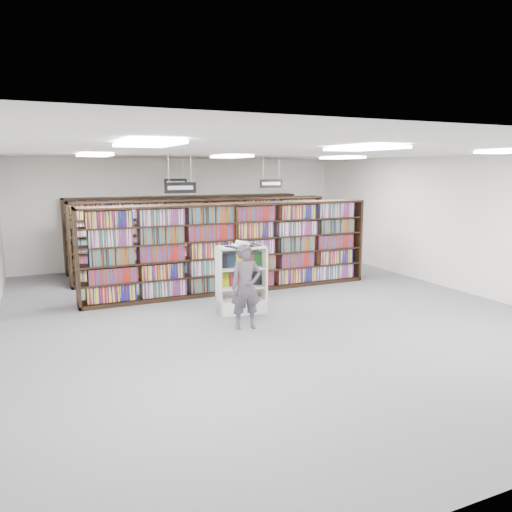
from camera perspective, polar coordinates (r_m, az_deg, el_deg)
name	(u,v)px	position (r m, az deg, el deg)	size (l,w,h in m)	color
floor	(269,313)	(10.17, 1.51, -6.53)	(12.00, 12.00, 0.00)	#5B5B60
ceiling	(270,152)	(9.77, 1.59, 11.79)	(10.00, 12.00, 0.10)	white
wall_back	(184,212)	(15.44, -8.27, 5.03)	(10.00, 0.10, 3.20)	white
wall_right	(458,224)	(12.83, 22.11, 3.45)	(0.10, 12.00, 3.20)	white
bookshelf_row_near	(232,248)	(11.73, -2.73, 0.92)	(7.00, 0.60, 2.10)	black
bookshelf_row_mid	(205,238)	(13.59, -5.85, 2.11)	(7.00, 0.60, 2.10)	black
bookshelf_row_far	(187,231)	(15.20, -7.90, 2.88)	(7.00, 0.60, 2.10)	black
aisle_sign_left	(180,187)	(10.17, -8.64, 7.84)	(0.65, 0.02, 0.80)	#B2B2B7
aisle_sign_right	(271,183)	(13.12, 1.74, 8.37)	(0.65, 0.02, 0.80)	#B2B2B7
aisle_sign_center	(176,182)	(14.29, -9.17, 8.37)	(0.65, 0.02, 0.80)	#B2B2B7
troffer_front_left	(148,143)	(5.92, -12.27, 12.45)	(0.60, 1.20, 0.04)	white
troffer_front_center	(365,148)	(7.19, 12.34, 11.95)	(0.60, 1.20, 0.04)	white
troffer_back_left	(94,155)	(10.86, -17.99, 10.92)	(0.60, 1.20, 0.04)	white
troffer_back_center	(231,157)	(11.60, -2.82, 11.28)	(0.60, 1.20, 0.04)	white
troffer_back_right	(342,158)	(13.00, 9.80, 10.99)	(0.60, 1.20, 0.04)	white
endcap_display	(241,290)	(10.12, -1.74, -3.88)	(1.03, 0.61, 1.36)	white
open_book	(243,245)	(9.93, -1.48, 1.29)	(0.75, 0.56, 0.13)	black
shopper	(246,287)	(9.03, -1.14, -3.54)	(0.57, 0.37, 1.55)	#444049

